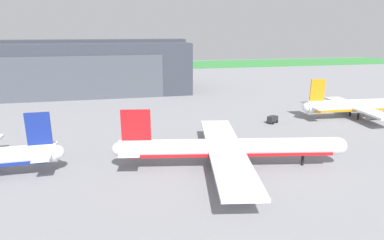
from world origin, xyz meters
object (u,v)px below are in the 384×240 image
(airliner_far_left, at_px, (359,106))
(ops_van, at_px, (272,119))
(airliner_near_right, at_px, (229,148))
(maintenance_hangar, at_px, (66,67))

(airliner_far_left, bearing_deg, ops_van, 179.87)
(ops_van, bearing_deg, airliner_near_right, -129.62)
(airliner_near_right, height_order, ops_van, airliner_near_right)
(airliner_far_left, relative_size, ops_van, 9.66)
(airliner_far_left, xyz_separation_m, ops_van, (-28.36, 0.06, -2.55))
(maintenance_hangar, distance_m, airliner_far_left, 113.03)
(ops_van, bearing_deg, maintenance_hangar, 135.53)
(maintenance_hangar, bearing_deg, ops_van, -44.47)
(airliner_near_right, relative_size, ops_van, 11.88)
(ops_van, bearing_deg, airliner_far_left, -0.13)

